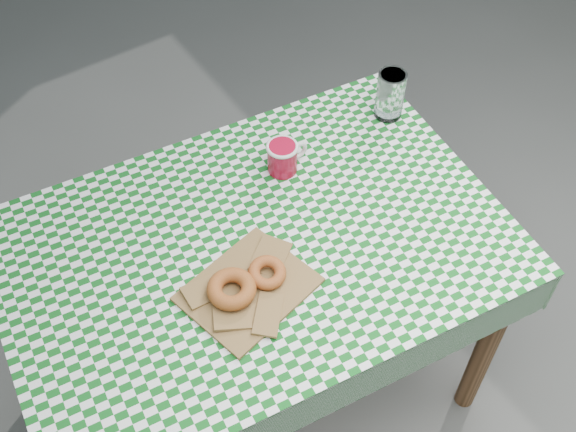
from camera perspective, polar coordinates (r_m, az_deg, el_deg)
The scene contains 8 objects.
ground at distance 2.50m, azimuth -4.07°, elevation -9.69°, with size 60.00×60.00×0.00m, color #50504B.
table at distance 2.09m, azimuth -2.24°, elevation -8.52°, with size 1.22×0.82×0.75m, color #50311B.
tablecloth at distance 1.78m, azimuth -2.61°, elevation -2.30°, with size 1.24×0.84×0.01m, color #0D5717.
paper_bag at distance 1.69m, azimuth -3.17°, elevation -5.78°, with size 0.29×0.23×0.02m, color brown.
bagel_front at distance 1.66m, azimuth -4.50°, elevation -5.79°, with size 0.12×0.12×0.04m, color #9B4820.
bagel_back at distance 1.69m, azimuth -1.67°, elevation -4.52°, with size 0.09×0.09×0.03m, color #A35521.
coffee_mug at distance 1.90m, azimuth -0.46°, elevation 4.65°, with size 0.16×0.16×0.09m, color maroon, non-canonical shape.
drinking_glass at distance 2.06m, azimuth 8.11°, elevation 9.51°, with size 0.08×0.08×0.15m, color white.
Camera 1 is at (-0.54, -1.12, 2.17)m, focal length 44.79 mm.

